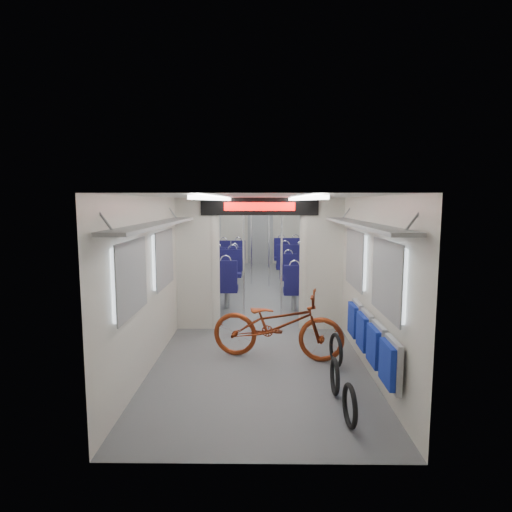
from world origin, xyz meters
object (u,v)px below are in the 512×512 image
at_px(bicycle, 278,324).
at_px(bike_hoop_a, 350,408).
at_px(bike_hoop_c, 336,352).
at_px(seat_bay_near_right, 302,278).
at_px(stanchion_far_right, 269,243).
at_px(flip_bench, 370,338).
at_px(stanchion_near_left, 244,260).
at_px(seat_bay_near_left, 220,274).
at_px(stanchion_far_left, 251,242).
at_px(seat_bay_far_left, 229,259).
at_px(seat_bay_far_right, 291,257).
at_px(bike_hoop_b, 335,378).
at_px(stanchion_near_right, 281,259).

xyz_separation_m(bicycle, bike_hoop_a, (0.64, -1.89, -0.30)).
height_order(bicycle, bike_hoop_c, bicycle).
height_order(seat_bay_near_right, stanchion_far_right, stanchion_far_right).
distance_m(flip_bench, stanchion_near_left, 3.37).
relative_size(seat_bay_near_left, stanchion_far_left, 0.97).
distance_m(seat_bay_far_left, stanchion_far_right, 1.88).
height_order(seat_bay_far_right, stanchion_far_right, stanchion_far_right).
relative_size(bike_hoop_a, bike_hoop_c, 0.96).
relative_size(seat_bay_far_left, stanchion_far_right, 0.92).
distance_m(bicycle, seat_bay_near_right, 3.58).
height_order(seat_bay_far_left, stanchion_near_left, stanchion_near_left).
height_order(bike_hoop_c, seat_bay_near_left, seat_bay_near_left).
xyz_separation_m(bicycle, seat_bay_far_right, (0.67, 6.95, 0.08)).
relative_size(bike_hoop_b, stanchion_near_left, 0.19).
distance_m(seat_bay_near_left, stanchion_far_right, 1.95).
height_order(stanchion_near_right, stanchion_far_right, same).
xyz_separation_m(flip_bench, stanchion_near_right, (-0.94, 3.06, 0.57)).
bearing_deg(seat_bay_far_right, stanchion_far_right, -112.81).
bearing_deg(bike_hoop_b, stanchion_far_right, 95.70).
xyz_separation_m(bike_hoop_b, stanchion_near_left, (-1.18, 3.17, 0.96)).
distance_m(bike_hoop_c, stanchion_near_left, 2.85).
relative_size(flip_bench, stanchion_near_left, 0.92).
distance_m(bike_hoop_c, stanchion_far_left, 6.10).
bearing_deg(stanchion_far_right, bike_hoop_b, -84.30).
relative_size(stanchion_far_left, stanchion_far_right, 1.00).
relative_size(bike_hoop_a, stanchion_near_left, 0.19).
bearing_deg(seat_bay_near_right, stanchion_near_left, -129.24).
distance_m(flip_bench, seat_bay_near_left, 5.24).
bearing_deg(seat_bay_far_right, stanchion_far_left, -130.10).
height_order(bike_hoop_c, stanchion_near_left, stanchion_near_left).
bearing_deg(flip_bench, seat_bay_near_left, 115.87).
bearing_deg(bike_hoop_b, seat_bay_far_left, 103.12).
relative_size(seat_bay_far_left, stanchion_far_left, 0.92).
relative_size(flip_bench, seat_bay_far_right, 0.91).
relative_size(seat_bay_far_right, stanchion_far_right, 1.00).
bearing_deg(seat_bay_near_right, seat_bay_far_left, 120.97).
distance_m(bike_hoop_a, seat_bay_far_right, 8.85).
xyz_separation_m(seat_bay_far_right, stanchion_far_right, (-0.70, -1.66, 0.58)).
height_order(bike_hoop_c, seat_bay_far_right, seat_bay_far_right).
relative_size(seat_bay_near_left, stanchion_near_right, 0.97).
bearing_deg(bicycle, seat_bay_far_right, 5.28).
height_order(bicycle, stanchion_near_right, stanchion_near_right).
xyz_separation_m(bike_hoop_a, seat_bay_far_left, (-1.84, 8.52, 0.35)).
xyz_separation_m(bicycle, bike_hoop_c, (0.78, -0.32, -0.29)).
xyz_separation_m(flip_bench, bike_hoop_a, (-0.45, -1.02, -0.38)).
distance_m(seat_bay_near_left, stanchion_far_left, 1.95).
bearing_deg(bicycle, bike_hoop_b, -141.21).
bearing_deg(seat_bay_near_left, stanchion_near_right, -50.88).
height_order(seat_bay_far_left, stanchion_far_right, stanchion_far_right).
bearing_deg(seat_bay_near_left, seat_bay_far_right, 58.95).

